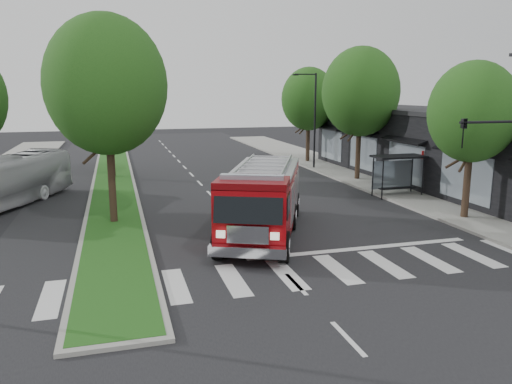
# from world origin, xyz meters

# --- Properties ---
(ground) EXTENTS (140.00, 140.00, 0.00)m
(ground) POSITION_xyz_m (0.00, 0.00, 0.00)
(ground) COLOR black
(ground) RESTS_ON ground
(sidewalk_right) EXTENTS (5.00, 80.00, 0.15)m
(sidewalk_right) POSITION_xyz_m (12.50, 10.00, 0.07)
(sidewalk_right) COLOR gray
(sidewalk_right) RESTS_ON ground
(median) EXTENTS (3.00, 50.00, 0.15)m
(median) POSITION_xyz_m (-6.00, 18.00, 0.08)
(median) COLOR gray
(median) RESTS_ON ground
(storefront_row) EXTENTS (8.00, 30.00, 5.00)m
(storefront_row) POSITION_xyz_m (17.00, 10.00, 2.50)
(storefront_row) COLOR black
(storefront_row) RESTS_ON ground
(bus_shelter) EXTENTS (3.20, 1.60, 2.61)m
(bus_shelter) POSITION_xyz_m (11.20, 8.15, 2.04)
(bus_shelter) COLOR black
(bus_shelter) RESTS_ON ground
(tree_right_near) EXTENTS (4.40, 4.40, 8.05)m
(tree_right_near) POSITION_xyz_m (11.50, 2.00, 5.51)
(tree_right_near) COLOR black
(tree_right_near) RESTS_ON ground
(tree_right_mid) EXTENTS (5.60, 5.60, 9.72)m
(tree_right_mid) POSITION_xyz_m (11.50, 14.00, 6.49)
(tree_right_mid) COLOR black
(tree_right_mid) RESTS_ON ground
(tree_right_far) EXTENTS (5.00, 5.00, 8.73)m
(tree_right_far) POSITION_xyz_m (11.50, 24.00, 5.84)
(tree_right_far) COLOR black
(tree_right_far) RESTS_ON ground
(tree_median_near) EXTENTS (5.80, 5.80, 10.16)m
(tree_median_near) POSITION_xyz_m (-6.00, 6.00, 6.81)
(tree_median_near) COLOR black
(tree_median_near) RESTS_ON ground
(tree_median_far) EXTENTS (5.60, 5.60, 9.72)m
(tree_median_far) POSITION_xyz_m (-6.00, 20.00, 6.49)
(tree_median_far) COLOR black
(tree_median_far) RESTS_ON ground
(streetlight_right_far) EXTENTS (2.11, 0.20, 8.00)m
(streetlight_right_far) POSITION_xyz_m (10.35, 20.00, 4.48)
(streetlight_right_far) COLOR black
(streetlight_right_far) RESTS_ON ground
(fire_engine) EXTENTS (6.50, 10.06, 3.37)m
(fire_engine) POSITION_xyz_m (0.65, 2.26, 1.62)
(fire_engine) COLOR #610508
(fire_engine) RESTS_ON ground
(city_bus) EXTENTS (6.73, 10.72, 2.97)m
(city_bus) POSITION_xyz_m (-12.00, 11.64, 1.48)
(city_bus) COLOR #BDBDC1
(city_bus) RESTS_ON ground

